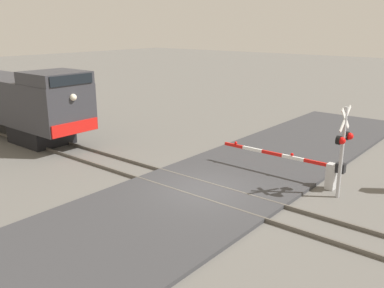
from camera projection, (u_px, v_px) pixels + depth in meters
The scene contains 7 objects.
ground_plane at pixel (205, 193), 16.88m from camera, with size 160.00×160.00×0.00m, color #605E59.
rail_track_left at pixel (194, 197), 16.32m from camera, with size 0.08×80.00×0.15m, color #59544C.
rail_track_right at pixel (215, 186), 17.39m from camera, with size 0.08×80.00×0.15m, color #59544C.
road_surface at pixel (205, 191), 16.86m from camera, with size 36.00×6.39×0.14m, color #38383A.
locomotive at pixel (5, 99), 25.89m from camera, with size 2.96×15.05×4.21m.
crossing_signal at pixel (343, 143), 15.83m from camera, with size 1.18×0.33×3.65m.
crossing_gate at pixel (314, 168), 17.54m from camera, with size 0.36×5.85×1.22m.
Camera 1 is at (-12.45, -9.54, 6.56)m, focal length 38.92 mm.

